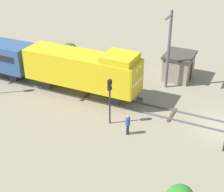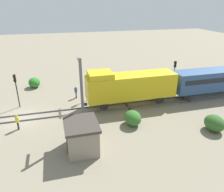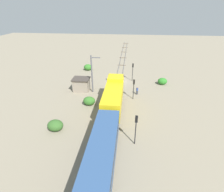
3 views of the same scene
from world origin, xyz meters
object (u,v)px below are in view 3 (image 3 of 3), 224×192
Objects in this scene: worker_near_track at (109,77)px; catenary_mast at (92,73)px; worker_by_signal at (137,90)px; relay_hut at (81,84)px; passenger_car_leading at (101,158)px; locomotive at (114,95)px; traffic_signal_mid at (134,86)px; traffic_signal_far at (136,125)px; traffic_signal_near at (133,69)px.

worker_near_track is 7.64m from catenary_mast.
relay_hut is at bearing 23.64° from worker_by_signal.
passenger_car_leading reaches higher than relay_hut.
locomotive reaches higher than passenger_car_leading.
traffic_signal_mid is at bearing 165.40° from catenary_mast.
worker_near_track is at bearing -111.31° from catenary_mast.
worker_by_signal is (-0.80, -1.93, -1.79)m from traffic_signal_mid.
catenary_mast is at bearing -59.86° from traffic_signal_far.
traffic_signal_mid is at bearing 91.25° from traffic_signal_near.
traffic_signal_far reaches higher than worker_by_signal.
traffic_signal_far is (-0.20, 12.53, 0.26)m from traffic_signal_mid.
worker_by_signal is at bearing -112.49° from traffic_signal_mid.
traffic_signal_far is 2.59× the size of worker_near_track.
relay_hut is at bearing -53.90° from traffic_signal_far.
passenger_car_leading is 3.18× the size of traffic_signal_far.
traffic_signal_mid is at bearing -89.09° from traffic_signal_far.
traffic_signal_far is 17.03m from catenary_mast.
relay_hut is at bearing -43.09° from locomotive.
traffic_signal_near is 2.52× the size of worker_by_signal.
catenary_mast reaches higher than locomotive.
traffic_signal_mid is at bearing 94.87° from worker_by_signal.
worker_by_signal is (-1.00, 7.25, -1.97)m from traffic_signal_near.
traffic_signal_mid reaches higher than worker_near_track.
traffic_signal_far is at bearing 120.14° from catenary_mast.
passenger_car_leading is at bearing 90.00° from locomotive.
traffic_signal_mid is 2.75m from worker_by_signal.
traffic_signal_near is 21.71m from traffic_signal_far.
traffic_signal_far is at bearing 91.06° from traffic_signal_near.
passenger_car_leading is 4.00× the size of relay_hut.
traffic_signal_near is 10.80m from catenary_mast.
catenary_mast is at bearing 25.87° from worker_by_signal.
traffic_signal_mid is 0.52× the size of catenary_mast.
relay_hut is (10.90, -2.69, -1.40)m from traffic_signal_mid.
traffic_signal_mid is 10.59m from worker_near_track.
traffic_signal_near is 0.97× the size of traffic_signal_far.
relay_hut is (2.56, -0.52, -2.72)m from catenary_mast.
passenger_car_leading is 3.50× the size of traffic_signal_mid.
worker_near_track and worker_by_signal have the same top height.
traffic_signal_far is 2.59× the size of worker_by_signal.
traffic_signal_far is at bearing 134.63° from worker_near_track.
locomotive is 13.33m from worker_near_track.
locomotive is at bearing 51.80° from traffic_signal_mid.
passenger_car_leading is 8.24× the size of worker_by_signal.
traffic_signal_mid is (-3.40, -17.66, 0.26)m from passenger_car_leading.
relay_hut is (5.10, 5.98, 0.40)m from worker_near_track.
relay_hut reaches higher than worker_by_signal.
locomotive is at bearing 127.25° from catenary_mast.
passenger_car_leading reaches higher than worker_by_signal.
relay_hut is at bearing -69.77° from passenger_car_leading.
locomotive reaches higher than traffic_signal_far.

